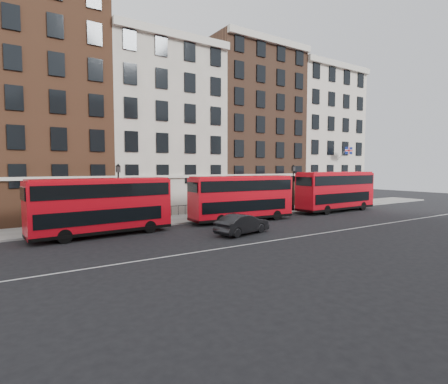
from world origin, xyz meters
TOP-DOWN VIEW (x-y plane):
  - ground at (0.00, 0.00)m, footprint 120.00×120.00m
  - pavement at (0.00, 10.50)m, footprint 80.00×5.00m
  - kerb at (0.00, 8.00)m, footprint 80.00×0.30m
  - road_centre_line at (0.00, -2.00)m, footprint 70.00×0.12m
  - building_terrace at (-0.31, 17.88)m, footprint 64.00×11.95m
  - bus_b at (-9.38, 6.34)m, footprint 10.46×3.23m
  - bus_c at (3.57, 6.35)m, footprint 10.44×3.11m
  - bus_d at (17.16, 6.34)m, footprint 11.10×3.01m
  - car_front at (-0.15, 1.16)m, footprint 5.01×2.69m
  - lamp_post_left at (-7.30, 9.02)m, footprint 0.44×0.44m
  - lamp_post_right at (12.99, 9.09)m, footprint 0.44×0.44m
  - traffic_light at (26.07, 8.47)m, footprint 0.25×0.45m
  - iron_railings at (0.00, 12.70)m, footprint 6.60×0.06m

SIDE VIEW (x-z plane):
  - ground at x=0.00m, z-range 0.00..0.00m
  - road_centre_line at x=0.00m, z-range 0.00..0.01m
  - pavement at x=0.00m, z-range 0.00..0.15m
  - kerb at x=0.00m, z-range 0.00..0.16m
  - iron_railings at x=0.00m, z-range 0.15..1.15m
  - car_front at x=-0.15m, z-range 0.00..1.57m
  - bus_b at x=-9.38m, z-range 0.16..4.49m
  - bus_c at x=3.57m, z-range 0.16..4.49m
  - traffic_light at x=26.07m, z-range 0.81..4.08m
  - bus_d at x=17.16m, z-range 0.17..4.80m
  - lamp_post_left at x=-7.30m, z-range 0.42..5.74m
  - lamp_post_right at x=12.99m, z-range 0.42..5.74m
  - building_terrace at x=-0.31m, z-range -0.76..21.24m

